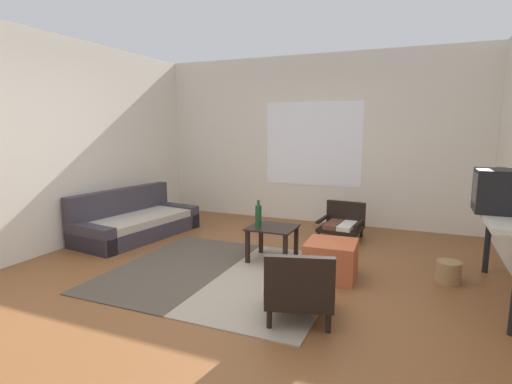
% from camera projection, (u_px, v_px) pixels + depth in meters
% --- Properties ---
extents(ground_plane, '(7.80, 7.80, 0.00)m').
position_uv_depth(ground_plane, '(232.00, 287.00, 3.89)').
color(ground_plane, brown).
extents(far_wall_with_window, '(5.60, 0.13, 2.70)m').
position_uv_depth(far_wall_with_window, '(314.00, 140.00, 6.45)').
color(far_wall_with_window, silver).
rests_on(far_wall_with_window, ground).
extents(side_wall_left, '(0.12, 6.60, 2.70)m').
position_uv_depth(side_wall_left, '(52.00, 144.00, 4.95)').
color(side_wall_left, silver).
rests_on(side_wall_left, ground).
extents(area_rug, '(2.34, 2.15, 0.01)m').
position_uv_depth(area_rug, '(223.00, 273.00, 4.24)').
color(area_rug, '#4C4238').
rests_on(area_rug, ground).
extents(couch, '(1.04, 1.87, 0.67)m').
position_uv_depth(couch, '(135.00, 222.00, 5.68)').
color(couch, '#38333D').
rests_on(couch, ground).
extents(coffee_table, '(0.54, 0.49, 0.41)m').
position_uv_depth(coffee_table, '(272.00, 234.00, 4.61)').
color(coffee_table, black).
rests_on(coffee_table, ground).
extents(armchair_by_window, '(0.61, 0.60, 0.49)m').
position_uv_depth(armchair_by_window, '(342.00, 222.00, 5.60)').
color(armchair_by_window, black).
rests_on(armchair_by_window, ground).
extents(armchair_striped_foreground, '(0.67, 0.68, 0.60)m').
position_uv_depth(armchair_striped_foreground, '(299.00, 289.00, 3.17)').
color(armchair_striped_foreground, black).
rests_on(armchair_striped_foreground, ground).
extents(ottoman_orange, '(0.53, 0.53, 0.39)m').
position_uv_depth(ottoman_orange, '(331.00, 260.00, 4.11)').
color(ottoman_orange, '#BC5633').
rests_on(ottoman_orange, ground).
extents(console_shelf, '(0.41, 1.55, 0.82)m').
position_uv_depth(console_shelf, '(503.00, 221.00, 3.53)').
color(console_shelf, beige).
rests_on(console_shelf, ground).
extents(crt_television, '(0.53, 0.36, 0.38)m').
position_uv_depth(crt_television, '(508.00, 192.00, 3.40)').
color(crt_television, black).
rests_on(crt_television, console_shelf).
extents(clay_vase, '(0.25, 0.25, 0.36)m').
position_uv_depth(clay_vase, '(499.00, 191.00, 3.82)').
color(clay_vase, brown).
rests_on(clay_vase, console_shelf).
extents(glass_bottle, '(0.07, 0.07, 0.32)m').
position_uv_depth(glass_bottle, '(258.00, 216.00, 4.57)').
color(glass_bottle, '#194723').
rests_on(glass_bottle, coffee_table).
extents(wicker_basket, '(0.24, 0.24, 0.22)m').
position_uv_depth(wicker_basket, '(448.00, 272.00, 3.99)').
color(wicker_basket, '#9E7A4C').
rests_on(wicker_basket, ground).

